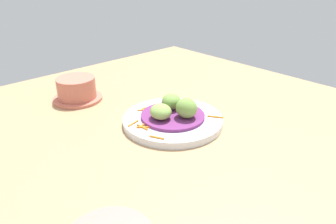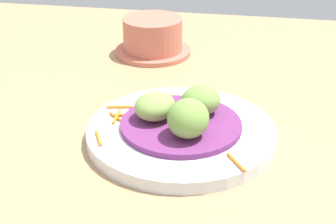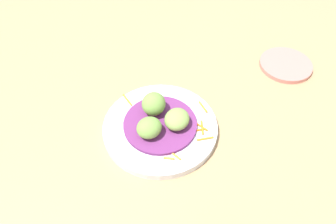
{
  "view_description": "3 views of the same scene",
  "coord_description": "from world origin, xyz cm",
  "px_view_note": "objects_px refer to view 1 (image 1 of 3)",
  "views": [
    {
      "loc": [
        -47.54,
        44.04,
        37.21
      ],
      "look_at": [
        0.4,
        -0.51,
        5.7
      ],
      "focal_mm": 33.64,
      "sensor_mm": 36.0,
      "label": 1
    },
    {
      "loc": [
        -53.2,
        -10.55,
        34.66
      ],
      "look_at": [
        -0.53,
        -0.84,
        6.3
      ],
      "focal_mm": 53.45,
      "sensor_mm": 36.0,
      "label": 2
    },
    {
      "loc": [
        42.34,
        -0.88,
        56.36
      ],
      "look_at": [
        -0.36,
        -0.67,
        6.66
      ],
      "focal_mm": 34.77,
      "sensor_mm": 36.0,
      "label": 3
    }
  ],
  "objects_px": {
    "guac_scoop_center": "(186,108)",
    "main_plate": "(173,120)",
    "guac_scoop_left": "(161,112)",
    "guac_scoop_right": "(171,101)",
    "terracotta_bowl": "(77,90)"
  },
  "relations": [
    {
      "from": "guac_scoop_center",
      "to": "main_plate",
      "type": "bearing_deg",
      "value": 22.66
    },
    {
      "from": "guac_scoop_left",
      "to": "guac_scoop_center",
      "type": "height_order",
      "value": "guac_scoop_center"
    },
    {
      "from": "guac_scoop_right",
      "to": "terracotta_bowl",
      "type": "xyz_separation_m",
      "value": [
        0.26,
        0.12,
        -0.01
      ]
    },
    {
      "from": "main_plate",
      "to": "guac_scoop_right",
      "type": "xyz_separation_m",
      "value": [
        0.03,
        -0.02,
        0.03
      ]
    },
    {
      "from": "guac_scoop_left",
      "to": "main_plate",
      "type": "bearing_deg",
      "value": -97.34
    },
    {
      "from": "main_plate",
      "to": "guac_scoop_right",
      "type": "relative_size",
      "value": 4.68
    },
    {
      "from": "guac_scoop_left",
      "to": "guac_scoop_center",
      "type": "relative_size",
      "value": 1.05
    },
    {
      "from": "guac_scoop_center",
      "to": "guac_scoop_right",
      "type": "height_order",
      "value": "guac_scoop_center"
    },
    {
      "from": "guac_scoop_right",
      "to": "terracotta_bowl",
      "type": "distance_m",
      "value": 0.28
    },
    {
      "from": "guac_scoop_right",
      "to": "guac_scoop_left",
      "type": "bearing_deg",
      "value": 112.66
    },
    {
      "from": "main_plate",
      "to": "terracotta_bowl",
      "type": "relative_size",
      "value": 1.76
    },
    {
      "from": "main_plate",
      "to": "guac_scoop_left",
      "type": "xyz_separation_m",
      "value": [
        0.0,
        0.03,
        0.03
      ]
    },
    {
      "from": "guac_scoop_left",
      "to": "guac_scoop_center",
      "type": "bearing_deg",
      "value": -127.34
    },
    {
      "from": "main_plate",
      "to": "guac_scoop_right",
      "type": "height_order",
      "value": "guac_scoop_right"
    },
    {
      "from": "main_plate",
      "to": "guac_scoop_left",
      "type": "bearing_deg",
      "value": 82.66
    }
  ]
}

